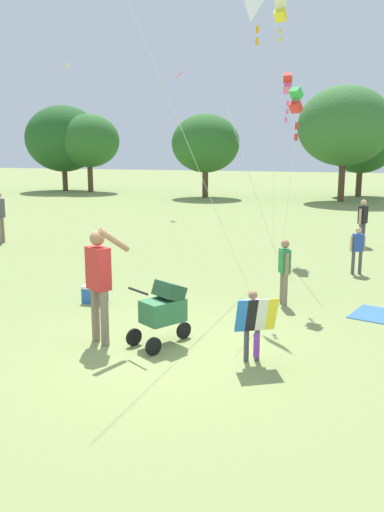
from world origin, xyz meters
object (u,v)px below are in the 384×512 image
at_px(person_kid_running, 0,213).
at_px(cooler_box, 95,294).
at_px(person_sitting_far, 363,219).
at_px(child_with_butterfly_kite, 253,319).
at_px(person_adult_flyer, 99,276).
at_px(kite_green_novelty, 295,103).
at_px(kite_orange_delta, 288,85).
at_px(person_red_shirt, 284,267).
at_px(person_couple_left, 358,247).
at_px(stroller, 164,308).
at_px(kite_blue_high, 280,10).
at_px(kite_adult_black, 252,10).

xyz_separation_m(person_kid_running, cooler_box, (6.04, -5.23, -0.81)).
relative_size(person_sitting_far, cooler_box, 3.26).
height_order(child_with_butterfly_kite, person_adult_flyer, person_adult_flyer).
distance_m(person_adult_flyer, kite_green_novelty, 5.37).
height_order(kite_orange_delta, person_red_shirt, kite_orange_delta).
bearing_deg(person_couple_left, cooler_box, -140.67).
bearing_deg(kite_orange_delta, kite_green_novelty, -80.46).
relative_size(child_with_butterfly_kite, stroller, 1.00).
distance_m(person_red_shirt, person_kid_running, 10.57).
height_order(kite_blue_high, person_couple_left, kite_blue_high).
bearing_deg(stroller, child_with_butterfly_kite, -11.04).
relative_size(person_sitting_far, person_kid_running, 0.88).
distance_m(kite_orange_delta, person_sitting_far, 4.90).
relative_size(person_adult_flyer, person_red_shirt, 1.45).
bearing_deg(kite_blue_high, person_couple_left, -53.52).
distance_m(child_with_butterfly_kite, person_adult_flyer, 2.50).
xyz_separation_m(person_couple_left, cooler_box, (-5.01, -4.10, -0.51)).
height_order(stroller, person_sitting_far, person_sitting_far).
xyz_separation_m(child_with_butterfly_kite, cooler_box, (-3.60, 2.09, -0.47)).
distance_m(kite_orange_delta, person_red_shirt, 6.46).
distance_m(kite_adult_black, person_sitting_far, 8.41).
xyz_separation_m(kite_green_novelty, kite_blue_high, (-1.20, 5.79, 3.10)).
xyz_separation_m(person_red_shirt, person_couple_left, (1.36, 3.12, -0.08)).
relative_size(person_adult_flyer, kite_adult_black, 0.30).
bearing_deg(kite_blue_high, person_red_shirt, -79.65).
xyz_separation_m(kite_blue_high, cooler_box, (-2.44, -7.57, -6.85)).
xyz_separation_m(person_adult_flyer, person_red_shirt, (2.49, 3.02, -0.33)).
bearing_deg(kite_green_novelty, person_red_shirt, -89.79).
height_order(kite_blue_high, person_red_shirt, kite_blue_high).
relative_size(person_sitting_far, person_couple_left, 1.26).
xyz_separation_m(stroller, kite_blue_high, (0.30, 9.38, 6.42)).
bearing_deg(person_kid_running, kite_blue_high, 15.46).
distance_m(kite_blue_high, cooler_box, 10.50).
bearing_deg(person_sitting_far, cooler_box, -122.31).
xyz_separation_m(kite_orange_delta, kite_green_novelty, (0.71, -4.25, -0.79)).
height_order(child_with_butterfly_kite, person_couple_left, person_couple_left).
relative_size(person_couple_left, person_kid_running, 0.70).
bearing_deg(kite_blue_high, child_with_butterfly_kite, -83.12).
bearing_deg(cooler_box, child_with_butterfly_kite, -30.09).
height_order(stroller, kite_orange_delta, kite_orange_delta).
distance_m(person_kid_running, cooler_box, 8.03).
bearing_deg(kite_green_novelty, kite_blue_high, 101.72).
bearing_deg(kite_orange_delta, person_sitting_far, 43.22).
bearing_deg(person_adult_flyer, child_with_butterfly_kite, -1.19).
xyz_separation_m(kite_green_novelty, person_couple_left, (1.37, 2.32, -3.24)).
height_order(person_red_shirt, person_sitting_far, person_sitting_far).
xyz_separation_m(stroller, person_red_shirt, (1.51, 2.78, 0.16)).
relative_size(kite_blue_high, person_red_shirt, 5.73).
xyz_separation_m(child_with_butterfly_kite, person_kid_running, (-9.64, 7.32, 0.33)).
relative_size(child_with_butterfly_kite, cooler_box, 2.38).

